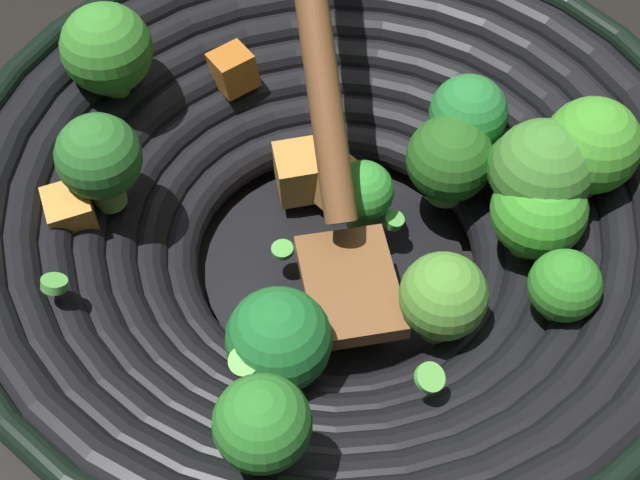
% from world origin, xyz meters
% --- Properties ---
extents(ground_plane, '(4.00, 4.00, 0.00)m').
position_xyz_m(ground_plane, '(0.00, 0.00, 0.00)').
color(ground_plane, black).
extents(wok, '(0.42, 0.46, 0.27)m').
position_xyz_m(wok, '(0.00, -0.00, 0.06)').
color(wok, black).
rests_on(wok, ground).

